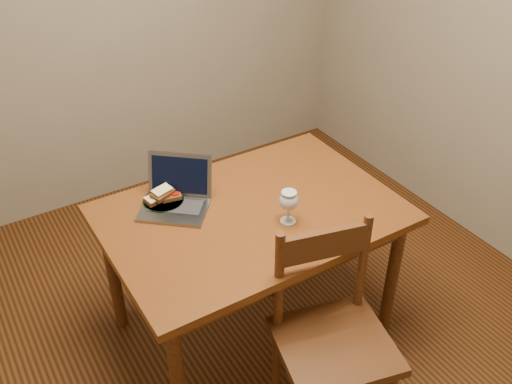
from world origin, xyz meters
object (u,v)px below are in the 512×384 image
table (252,226)px  plate (164,201)px  chair (333,331)px  laptop (177,193)px  milk_glass (289,207)px

table → plate: bearing=139.5°
chair → plate: (-0.32, 0.86, 0.23)m
chair → laptop: (-0.27, 0.82, 0.28)m
plate → laptop: 0.08m
laptop → table: bearing=-1.1°
plate → milk_glass: (0.40, -0.41, 0.07)m
plate → milk_glass: size_ratio=1.19×
chair → milk_glass: bearing=93.6°
chair → plate: chair is taller
table → laptop: size_ratio=3.26×
table → milk_glass: 0.24m
milk_glass → laptop: 0.52m
plate → laptop: (0.05, -0.04, 0.05)m
table → milk_glass: milk_glass is taller
chair → laptop: laptop is taller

